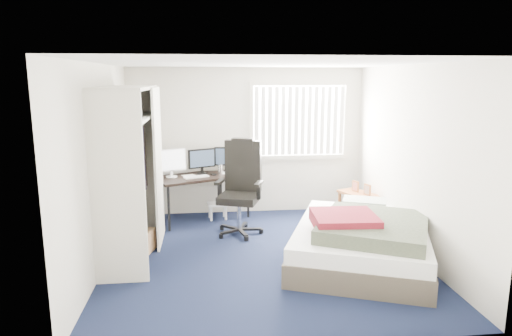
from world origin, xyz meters
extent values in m
plane|color=black|center=(0.00, 0.00, 0.00)|extent=(4.20, 4.20, 0.00)
plane|color=silver|center=(0.00, 2.10, 1.25)|extent=(4.00, 0.00, 4.00)
plane|color=silver|center=(0.00, -2.10, 1.25)|extent=(4.00, 0.00, 4.00)
plane|color=silver|center=(-2.00, 0.00, 1.25)|extent=(0.00, 4.20, 4.20)
plane|color=silver|center=(2.00, 0.00, 1.25)|extent=(0.00, 4.20, 4.20)
plane|color=white|center=(0.00, 0.00, 2.50)|extent=(4.20, 4.20, 0.00)
cube|color=white|center=(0.90, 2.08, 1.60)|extent=(1.60, 0.02, 1.20)
cube|color=beige|center=(0.90, 2.05, 2.23)|extent=(1.72, 0.06, 0.06)
cube|color=beige|center=(0.90, 2.05, 0.97)|extent=(1.72, 0.06, 0.06)
cube|color=white|center=(0.90, 2.02, 1.60)|extent=(1.60, 0.04, 1.16)
cube|color=beige|center=(-1.70, -0.60, 1.10)|extent=(0.60, 0.04, 2.20)
cube|color=beige|center=(-1.70, 1.20, 1.10)|extent=(0.60, 0.04, 2.20)
cube|color=beige|center=(-1.70, 0.30, 2.20)|extent=(0.60, 1.80, 0.04)
cube|color=beige|center=(-1.70, 0.30, 1.82)|extent=(0.56, 1.74, 0.03)
cylinder|color=silver|center=(-1.70, 0.30, 1.70)|extent=(0.03, 1.72, 0.03)
cube|color=#26262B|center=(-1.70, 0.20, 1.25)|extent=(0.38, 1.10, 0.90)
cube|color=beige|center=(-1.38, 0.75, 1.10)|extent=(0.03, 0.90, 2.20)
cube|color=white|center=(-1.70, -0.15, 1.96)|extent=(0.38, 0.30, 0.24)
cube|color=gray|center=(-1.70, 0.35, 1.95)|extent=(0.34, 0.28, 0.22)
cube|color=black|center=(-0.77, 1.73, 0.73)|extent=(1.68, 1.27, 0.04)
cylinder|color=black|center=(-1.29, 1.18, 0.35)|extent=(0.04, 0.04, 0.71)
cylinder|color=black|center=(-1.53, 1.71, 0.35)|extent=(0.04, 0.04, 0.71)
cylinder|color=black|center=(-0.02, 1.75, 0.35)|extent=(0.04, 0.04, 0.71)
cylinder|color=black|center=(-0.26, 2.28, 0.35)|extent=(0.04, 0.04, 0.71)
cube|color=white|center=(-1.27, 1.64, 1.03)|extent=(0.47, 0.23, 0.36)
cube|color=white|center=(-1.27, 1.64, 1.03)|extent=(0.41, 0.19, 0.31)
cube|color=black|center=(-0.78, 1.86, 1.01)|extent=(0.45, 0.22, 0.32)
cube|color=#1E2838|center=(-0.78, 1.86, 1.01)|extent=(0.40, 0.18, 0.27)
cube|color=black|center=(-0.33, 2.02, 1.01)|extent=(0.45, 0.22, 0.32)
cube|color=#1E2838|center=(-0.33, 2.02, 1.01)|extent=(0.40, 0.18, 0.27)
cube|color=white|center=(-0.87, 1.58, 0.76)|extent=(0.42, 0.29, 0.02)
cube|color=black|center=(-0.59, 1.70, 0.76)|extent=(0.10, 0.12, 0.02)
cylinder|color=silver|center=(-0.48, 1.81, 0.83)|extent=(0.08, 0.08, 0.16)
cube|color=white|center=(-0.77, 1.73, 0.75)|extent=(0.39, 0.38, 0.00)
cube|color=black|center=(-0.23, 0.93, 0.07)|extent=(0.85, 0.85, 0.13)
cylinder|color=silver|center=(-0.23, 0.93, 0.30)|extent=(0.07, 0.07, 0.45)
cube|color=black|center=(-0.23, 0.93, 0.56)|extent=(0.71, 0.71, 0.11)
cube|color=black|center=(-0.15, 1.17, 1.00)|extent=(0.56, 0.29, 0.78)
cube|color=black|center=(-0.15, 1.17, 1.34)|extent=(0.36, 0.24, 0.18)
cube|color=black|center=(-0.52, 1.03, 0.79)|extent=(0.18, 0.32, 0.04)
cube|color=black|center=(0.05, 0.83, 0.79)|extent=(0.18, 0.32, 0.04)
cube|color=white|center=(-0.53, 1.71, 0.26)|extent=(0.36, 0.30, 0.03)
cylinder|color=white|center=(-0.64, 1.61, 0.12)|extent=(0.04, 0.04, 0.24)
cylinder|color=white|center=(-0.66, 1.79, 0.12)|extent=(0.04, 0.04, 0.24)
cylinder|color=white|center=(-0.40, 1.64, 0.12)|extent=(0.04, 0.04, 0.24)
cylinder|color=white|center=(-0.42, 1.81, 0.12)|extent=(0.04, 0.04, 0.24)
cube|color=brown|center=(1.75, 1.24, 0.48)|extent=(0.63, 0.81, 0.04)
cube|color=brown|center=(1.75, 0.89, 0.23)|extent=(0.05, 0.05, 0.46)
cube|color=brown|center=(1.49, 1.48, 0.23)|extent=(0.05, 0.05, 0.46)
cube|color=brown|center=(2.01, 1.00, 0.23)|extent=(0.05, 0.05, 0.46)
cube|color=brown|center=(1.75, 1.59, 0.23)|extent=(0.05, 0.05, 0.46)
cube|color=brown|center=(1.82, 1.09, 0.59)|extent=(0.08, 0.14, 0.18)
cube|color=brown|center=(1.71, 1.34, 0.59)|extent=(0.08, 0.14, 0.18)
cube|color=#453C32|center=(1.25, -0.28, 0.14)|extent=(2.32, 2.62, 0.28)
cube|color=white|center=(1.25, -0.28, 0.37)|extent=(2.27, 2.57, 0.20)
cube|color=#B3BDAE|center=(1.55, 0.47, 0.54)|extent=(0.71, 0.59, 0.14)
cube|color=#313729|center=(1.30, -0.56, 0.54)|extent=(1.71, 1.76, 0.18)
cube|color=maroon|center=(0.93, -0.53, 0.63)|extent=(0.79, 0.75, 0.16)
cube|color=tan|center=(-1.65, 0.39, 0.15)|extent=(0.45, 0.38, 0.29)
camera|label=1|loc=(-0.73, -5.66, 2.33)|focal=32.00mm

